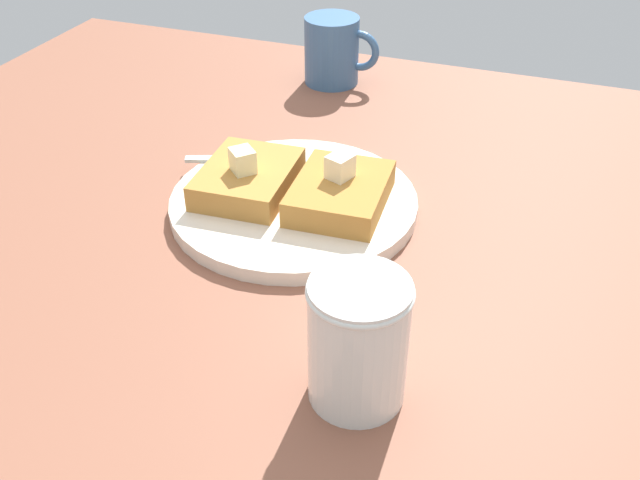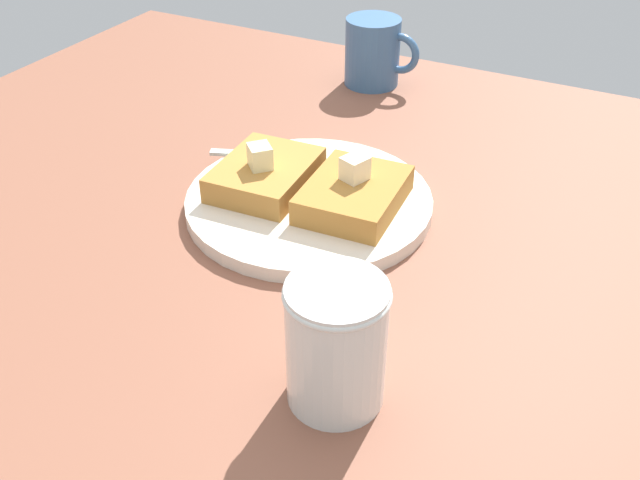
{
  "view_description": "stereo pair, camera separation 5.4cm",
  "coord_description": "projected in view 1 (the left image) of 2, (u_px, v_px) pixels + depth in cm",
  "views": [
    {
      "loc": [
        22.63,
        -42.43,
        38.33
      ],
      "look_at": [
        7.4,
        -1.01,
        6.88
      ],
      "focal_mm": 40.0,
      "sensor_mm": 36.0,
      "label": 1
    },
    {
      "loc": [
        27.58,
        -40.25,
        38.33
      ],
      "look_at": [
        7.4,
        -1.01,
        6.88
      ],
      "focal_mm": 40.0,
      "sensor_mm": 36.0,
      "label": 2
    }
  ],
  "objects": [
    {
      "name": "butter_pat_primary",
      "position": [
        243.0,
        161.0,
        0.64
      ],
      "size": [
        2.88,
        2.87,
        2.14
      ],
      "primitive_type": "cube",
      "rotation": [
        0.0,
        0.0,
        2.38
      ],
      "color": "beige",
      "rests_on": "toast_slice_left"
    },
    {
      "name": "table_surface",
      "position": [
        242.0,
        271.0,
        0.6
      ],
      "size": [
        96.74,
        96.74,
        2.38
      ],
      "primitive_type": "cube",
      "color": "brown",
      "rests_on": "ground"
    },
    {
      "name": "coffee_mug",
      "position": [
        333.0,
        50.0,
        0.88
      ],
      "size": [
        9.43,
        6.7,
        8.2
      ],
      "color": "#3A628F",
      "rests_on": "table_surface"
    },
    {
      "name": "plate",
      "position": [
        294.0,
        202.0,
        0.66
      ],
      "size": [
        22.69,
        22.69,
        1.35
      ],
      "color": "silver",
      "rests_on": "table_surface"
    },
    {
      "name": "butter_pat_secondary",
      "position": [
        340.0,
        167.0,
        0.63
      ],
      "size": [
        2.55,
        2.68,
        2.14
      ],
      "primitive_type": "cube",
      "rotation": [
        0.0,
        0.0,
        1.21
      ],
      "color": "#F9EBC2",
      "rests_on": "toast_slice_middle"
    },
    {
      "name": "toast_slice_left",
      "position": [
        248.0,
        178.0,
        0.65
      ],
      "size": [
        8.53,
        10.66,
        2.42
      ],
      "primitive_type": "cube",
      "rotation": [
        0.0,
        0.0,
        0.06
      ],
      "color": "#B07734",
      "rests_on": "plate"
    },
    {
      "name": "syrup_jar",
      "position": [
        358.0,
        347.0,
        0.45
      ],
      "size": [
        6.67,
        6.67,
        9.16
      ],
      "color": "#33150B",
      "rests_on": "table_surface"
    },
    {
      "name": "fork",
      "position": [
        277.0,
        158.0,
        0.71
      ],
      "size": [
        15.41,
        7.2,
        0.36
      ],
      "color": "silver",
      "rests_on": "plate"
    },
    {
      "name": "toast_slice_middle",
      "position": [
        340.0,
        193.0,
        0.63
      ],
      "size": [
        8.53,
        10.66,
        2.42
      ],
      "primitive_type": "cube",
      "rotation": [
        0.0,
        0.0,
        0.06
      ],
      "color": "#AE7533",
      "rests_on": "plate"
    }
  ]
}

